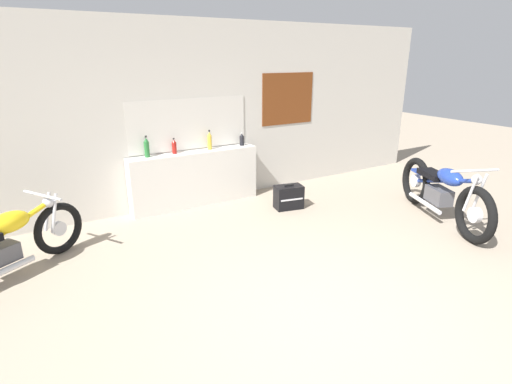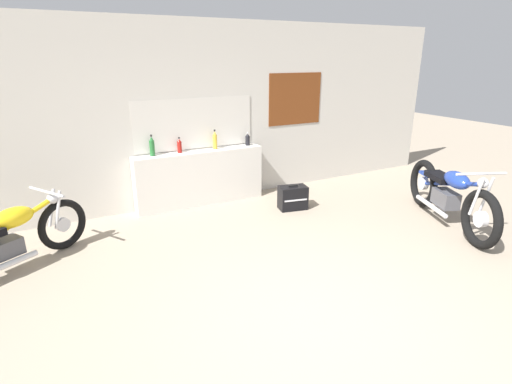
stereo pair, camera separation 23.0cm
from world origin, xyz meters
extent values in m
plane|color=gray|center=(0.00, 0.00, 0.00)|extent=(24.00, 24.00, 0.00)
cube|color=beige|center=(0.00, 3.67, 1.40)|extent=(10.00, 0.06, 2.80)
cube|color=silver|center=(0.14, 3.63, 1.27)|extent=(1.86, 0.01, 0.71)
cube|color=beige|center=(0.14, 3.63, 1.27)|extent=(1.92, 0.01, 0.77)
cube|color=brown|center=(1.99, 3.63, 1.56)|extent=(1.04, 0.01, 0.87)
cube|color=silver|center=(0.14, 3.49, 0.43)|extent=(2.06, 0.28, 0.87)
cylinder|color=#23662D|center=(-0.57, 3.53, 0.98)|extent=(0.07, 0.07, 0.23)
cone|color=#23662D|center=(-0.57, 3.53, 1.12)|extent=(0.06, 0.06, 0.06)
cylinder|color=black|center=(-0.57, 3.53, 1.17)|extent=(0.03, 0.03, 0.03)
cylinder|color=maroon|center=(-0.15, 3.53, 0.95)|extent=(0.07, 0.07, 0.17)
cone|color=maroon|center=(-0.15, 3.53, 1.06)|extent=(0.06, 0.06, 0.05)
cylinder|color=black|center=(-0.15, 3.53, 1.09)|extent=(0.03, 0.03, 0.02)
cylinder|color=gold|center=(0.43, 3.52, 0.98)|extent=(0.07, 0.07, 0.22)
cone|color=gold|center=(0.43, 3.52, 1.12)|extent=(0.06, 0.06, 0.06)
cylinder|color=black|center=(0.43, 3.52, 1.16)|extent=(0.03, 0.03, 0.02)
cylinder|color=black|center=(1.00, 3.52, 0.94)|extent=(0.07, 0.07, 0.15)
cone|color=black|center=(1.00, 3.52, 1.04)|extent=(0.06, 0.06, 0.04)
cylinder|color=silver|center=(1.00, 3.52, 1.07)|extent=(0.03, 0.03, 0.02)
torus|color=black|center=(2.64, 0.42, 0.37)|extent=(0.39, 0.72, 0.74)
cylinder|color=silver|center=(2.64, 0.42, 0.37)|extent=(0.15, 0.22, 0.20)
torus|color=black|center=(3.21, 1.76, 0.37)|extent=(0.39, 0.72, 0.74)
cylinder|color=silver|center=(3.21, 1.76, 0.37)|extent=(0.15, 0.22, 0.20)
cube|color=#4C4C51|center=(2.95, 1.16, 0.35)|extent=(0.36, 0.46, 0.22)
cylinder|color=navy|center=(2.95, 1.16, 0.57)|extent=(0.57, 1.25, 0.46)
ellipsoid|color=navy|center=(2.88, 0.98, 0.68)|extent=(0.42, 0.55, 0.22)
cube|color=black|center=(3.04, 1.36, 0.60)|extent=(0.42, 0.55, 0.08)
cube|color=navy|center=(3.18, 1.68, 0.54)|extent=(0.24, 0.32, 0.04)
cylinder|color=silver|center=(2.72, 0.46, 0.64)|extent=(0.10, 0.18, 0.53)
cylinder|color=silver|center=(2.61, 0.51, 0.64)|extent=(0.10, 0.18, 0.53)
cylinder|color=silver|center=(2.69, 0.55, 0.91)|extent=(0.60, 0.28, 0.03)
sphere|color=silver|center=(2.67, 0.50, 0.81)|extent=(0.13, 0.13, 0.13)
cylinder|color=silver|center=(2.86, 1.31, 0.20)|extent=(0.37, 0.77, 0.06)
torus|color=black|center=(-1.90, 2.80, 0.31)|extent=(0.58, 0.40, 0.63)
cylinder|color=silver|center=(-1.90, 2.80, 0.31)|extent=(0.18, 0.14, 0.17)
cube|color=#4C4C51|center=(-2.51, 2.43, 0.30)|extent=(0.43, 0.38, 0.19)
ellipsoid|color=yellow|center=(-2.37, 2.51, 0.60)|extent=(0.50, 0.44, 0.22)
cylinder|color=silver|center=(-1.99, 2.82, 0.54)|extent=(0.16, 0.11, 0.45)
cylinder|color=silver|center=(-1.93, 2.71, 0.54)|extent=(0.16, 0.11, 0.45)
cylinder|color=silver|center=(-2.01, 2.73, 0.77)|extent=(0.36, 0.56, 0.03)
sphere|color=silver|center=(-1.96, 2.76, 0.67)|extent=(0.13, 0.13, 0.13)
cylinder|color=silver|center=(-2.52, 2.26, 0.17)|extent=(0.64, 0.43, 0.06)
cube|color=black|center=(1.32, 2.60, 0.18)|extent=(0.47, 0.33, 0.37)
cube|color=silver|center=(1.29, 2.47, 0.18)|extent=(0.36, 0.08, 0.02)
cube|color=black|center=(1.32, 2.60, 0.38)|extent=(0.15, 0.05, 0.02)
camera|label=1|loc=(-2.12, -2.16, 2.27)|focal=28.00mm
camera|label=2|loc=(-1.92, -2.27, 2.27)|focal=28.00mm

